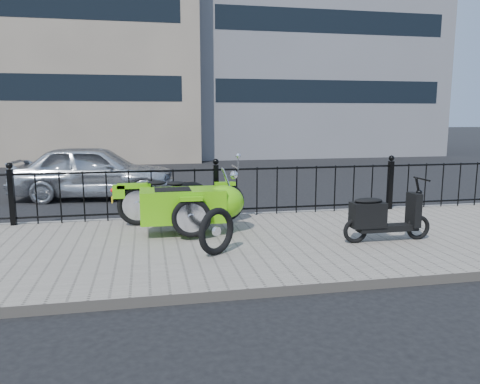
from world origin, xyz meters
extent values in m
plane|color=black|center=(0.00, 0.00, 0.00)|extent=(120.00, 120.00, 0.00)
cube|color=gray|center=(0.00, -0.50, 0.06)|extent=(30.00, 3.80, 0.12)
cube|color=gray|center=(0.00, 1.44, 0.06)|extent=(30.00, 0.10, 0.12)
cylinder|color=black|center=(0.00, 1.30, 0.99)|extent=(14.00, 0.04, 0.04)
cylinder|color=black|center=(0.00, 1.30, 0.24)|extent=(14.00, 0.04, 0.04)
cube|color=black|center=(-3.50, 1.30, 0.60)|extent=(0.09, 0.09, 0.96)
sphere|color=black|center=(-3.50, 1.30, 1.14)|extent=(0.11, 0.11, 0.11)
cube|color=black|center=(0.00, 1.30, 0.60)|extent=(0.09, 0.09, 0.96)
sphere|color=black|center=(0.00, 1.30, 1.14)|extent=(0.11, 0.11, 0.11)
cube|color=black|center=(3.50, 1.30, 0.60)|extent=(0.09, 0.09, 0.96)
sphere|color=black|center=(3.50, 1.30, 1.14)|extent=(0.11, 0.11, 0.11)
cube|color=gray|center=(-6.00, 16.00, 6.00)|extent=(14.00, 8.00, 12.00)
cube|color=black|center=(-6.00, 12.02, 3.00)|extent=(12.50, 0.06, 1.00)
cube|color=black|center=(-6.00, 12.02, 6.00)|extent=(12.50, 0.06, 1.00)
cube|color=slate|center=(7.00, 17.00, 7.50)|extent=(12.00, 8.00, 15.00)
cube|color=black|center=(7.00, 13.02, 3.00)|extent=(10.50, 0.06, 1.00)
cube|color=black|center=(7.00, 13.02, 6.00)|extent=(10.50, 0.06, 1.00)
torus|color=black|center=(0.09, 0.84, 0.46)|extent=(0.69, 0.09, 0.69)
torus|color=black|center=(-1.41, 0.84, 0.46)|extent=(0.69, 0.09, 0.69)
torus|color=black|center=(-0.61, -0.30, 0.46)|extent=(0.60, 0.08, 0.60)
cube|color=gray|center=(-0.66, 0.84, 0.48)|extent=(0.34, 0.22, 0.24)
cylinder|color=black|center=(-0.66, 0.84, 0.41)|extent=(1.40, 0.04, 0.04)
ellipsoid|color=black|center=(-0.54, 0.84, 0.72)|extent=(0.54, 0.29, 0.26)
cylinder|color=silver|center=(0.27, 0.84, 1.08)|extent=(0.03, 0.56, 0.03)
cylinder|color=silver|center=(0.15, 0.84, 0.77)|extent=(0.25, 0.04, 0.59)
sphere|color=silver|center=(0.25, 0.84, 0.95)|extent=(0.15, 0.15, 0.15)
cube|color=#61C40D|center=(0.09, 0.84, 0.79)|extent=(0.36, 0.12, 0.06)
cube|color=#61C40D|center=(-1.46, 0.84, 0.80)|extent=(0.55, 0.16, 0.08)
ellipsoid|color=black|center=(-0.76, 0.84, 0.82)|extent=(0.31, 0.22, 0.08)
ellipsoid|color=black|center=(-1.08, 0.84, 0.84)|extent=(0.31, 0.22, 0.08)
sphere|color=red|center=(-1.81, 0.84, 0.74)|extent=(0.07, 0.07, 0.07)
cube|color=gold|center=(-1.83, 0.94, 0.56)|extent=(0.02, 0.14, 0.10)
cube|color=#61C40D|center=(-0.71, 0.09, 0.59)|extent=(1.30, 0.62, 0.50)
ellipsoid|color=#61C40D|center=(-0.06, 0.09, 0.61)|extent=(0.65, 0.60, 0.54)
cube|color=black|center=(-0.86, 0.09, 0.82)|extent=(0.55, 0.43, 0.06)
cube|color=#61C40D|center=(-0.61, -0.30, 0.76)|extent=(0.34, 0.11, 0.06)
torus|color=black|center=(2.75, -0.92, 0.31)|extent=(0.38, 0.06, 0.38)
torus|color=black|center=(1.73, -0.92, 0.31)|extent=(0.38, 0.06, 0.38)
cube|color=black|center=(2.24, -0.92, 0.32)|extent=(0.92, 0.20, 0.09)
cube|color=black|center=(1.92, -0.92, 0.54)|extent=(0.51, 0.24, 0.37)
ellipsoid|color=black|center=(1.92, -0.92, 0.75)|extent=(0.43, 0.22, 0.08)
cube|color=black|center=(2.66, -0.92, 0.58)|extent=(0.11, 0.28, 0.51)
cylinder|color=black|center=(2.72, -0.92, 0.86)|extent=(0.14, 0.04, 0.41)
cylinder|color=black|center=(2.76, -0.92, 1.04)|extent=(0.03, 0.41, 0.03)
torus|color=black|center=(-0.35, -1.09, 0.44)|extent=(0.57, 0.47, 0.64)
imported|color=silver|center=(-2.46, 4.43, 0.65)|extent=(3.93, 1.90, 1.29)
camera|label=1|loc=(-1.25, -7.11, 1.99)|focal=35.00mm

